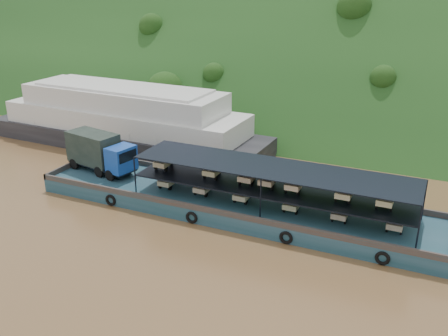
% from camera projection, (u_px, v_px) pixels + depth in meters
% --- Properties ---
extents(ground, '(160.00, 160.00, 0.00)m').
position_uv_depth(ground, '(231.00, 220.00, 41.29)').
color(ground, brown).
rests_on(ground, ground).
extents(hillside, '(140.00, 39.60, 39.60)m').
position_uv_depth(hillside, '(332.00, 115.00, 71.82)').
color(hillside, '#143413').
rests_on(hillside, ground).
extents(cargo_barge, '(35.07, 7.18, 4.90)m').
position_uv_depth(cargo_barge, '(215.00, 194.00, 43.06)').
color(cargo_barge, '#133943').
rests_on(cargo_barge, ground).
extents(passenger_ferry, '(35.08, 9.69, 7.06)m').
position_uv_depth(passenger_ferry, '(125.00, 120.00, 58.39)').
color(passenger_ferry, black).
rests_on(passenger_ferry, ground).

